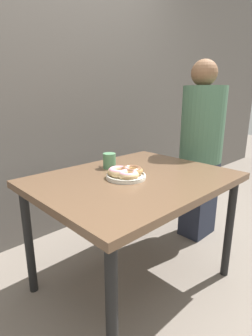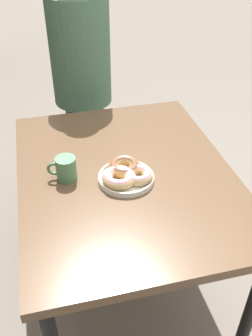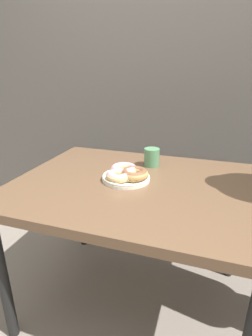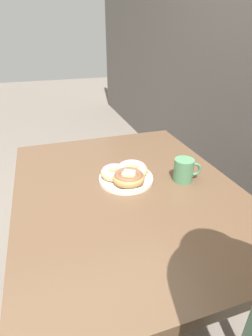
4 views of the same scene
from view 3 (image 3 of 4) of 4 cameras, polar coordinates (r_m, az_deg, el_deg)
name	(u,v)px [view 3 (image 3 of 4)]	position (r m, az deg, el deg)	size (l,w,h in m)	color
ground_plane	(125,325)	(1.54, -0.26, -31.06)	(14.00, 14.00, 0.00)	#70665B
wall_back	(175,56)	(2.05, 10.63, 22.90)	(8.00, 0.05, 2.60)	#56514C
dining_table	(136,196)	(1.25, 2.14, -6.19)	(1.12, 0.87, 0.72)	brown
donut_plate	(126,174)	(1.23, 0.04, -1.27)	(0.25, 0.23, 0.06)	silver
coffee_mug	(152,157)	(1.41, 5.66, 2.41)	(0.08, 0.12, 0.10)	#4C7F56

